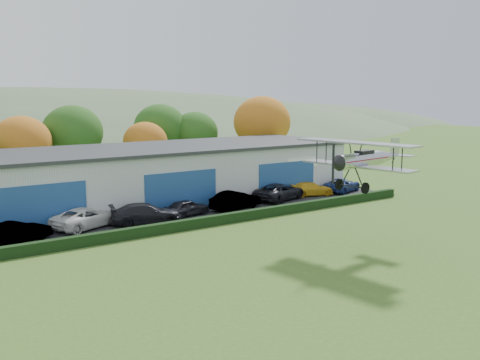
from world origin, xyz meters
TOP-DOWN VIEW (x-y plane):
  - ground at (0.00, 0.00)m, footprint 300.00×300.00m
  - apron at (3.00, 21.00)m, footprint 48.00×9.00m
  - hedge at (3.00, 16.20)m, footprint 46.00×0.60m
  - hangar at (5.00, 27.98)m, footprint 40.60×12.60m
  - tree_belt at (0.85, 40.62)m, footprint 75.70×13.22m
  - car_1 at (-9.19, 19.45)m, footprint 4.91×3.44m
  - car_2 at (-3.79, 21.10)m, footprint 6.28×4.61m
  - car_3 at (0.50, 19.66)m, footprint 6.05×3.68m
  - car_4 at (4.54, 20.28)m, footprint 4.39×2.47m
  - car_5 at (9.43, 20.06)m, footprint 5.30×2.76m
  - car_6 at (15.37, 21.15)m, footprint 6.46×4.28m
  - car_7 at (19.50, 21.17)m, footprint 5.11×3.13m
  - car_8 at (23.78, 20.96)m, footprint 5.56×3.78m
  - biplane at (9.56, 5.18)m, footprint 7.55×8.66m

SIDE VIEW (x-z plane):
  - ground at x=0.00m, z-range 0.00..0.00m
  - apron at x=3.00m, z-range 0.00..0.05m
  - hedge at x=3.00m, z-range 0.00..0.80m
  - car_7 at x=19.50m, z-range 0.05..1.43m
  - car_4 at x=4.54m, z-range 0.05..1.46m
  - car_8 at x=23.78m, z-range 0.05..1.46m
  - car_1 at x=-9.19m, z-range 0.05..1.58m
  - car_2 at x=-3.79m, z-range 0.05..1.64m
  - car_3 at x=0.50m, z-range 0.05..1.69m
  - car_6 at x=15.37m, z-range 0.05..1.70m
  - car_5 at x=9.43m, z-range 0.05..1.71m
  - hangar at x=5.00m, z-range 0.01..5.31m
  - tree_belt at x=0.85m, z-range 0.55..10.67m
  - biplane at x=9.56m, z-range 4.49..7.72m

